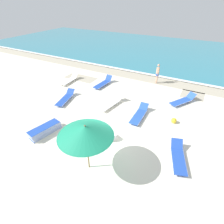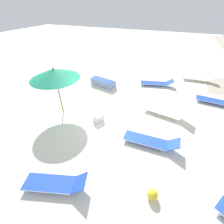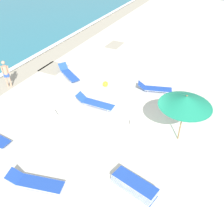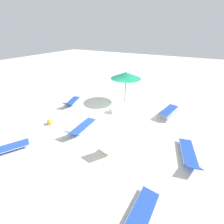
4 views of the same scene
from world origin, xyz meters
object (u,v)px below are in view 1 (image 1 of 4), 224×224
at_px(beach_umbrella, 85,131).
at_px(beach_ball, 174,121).
at_px(lounger_stack, 45,130).
at_px(sun_lounger_near_water_right, 178,157).
at_px(cooler_box, 111,136).
at_px(sun_lounger_under_umbrella, 69,80).
at_px(sun_lounger_beside_umbrella, 103,83).
at_px(sun_lounger_near_water_left, 183,100).
at_px(sun_lounger_mid_beach_pair_a, 111,103).
at_px(beachgoer_wading_adult, 158,72).
at_px(sun_lounger_mid_beach_solo, 139,114).
at_px(sun_lounger_mid_beach_pair_b, 65,98).

height_order(beach_umbrella, beach_ball, beach_umbrella).
xyz_separation_m(lounger_stack, sun_lounger_near_water_right, (7.18, 1.63, -0.04)).
bearing_deg(beach_ball, cooler_box, -130.56).
height_order(sun_lounger_under_umbrella, sun_lounger_near_water_right, sun_lounger_under_umbrella).
height_order(beach_umbrella, sun_lounger_beside_umbrella, beach_umbrella).
relative_size(sun_lounger_near_water_left, beach_ball, 6.49).
height_order(sun_lounger_under_umbrella, sun_lounger_mid_beach_pair_a, sun_lounger_mid_beach_pair_a).
bearing_deg(sun_lounger_near_water_right, beachgoer_wading_adult, 95.60).
bearing_deg(sun_lounger_mid_beach_solo, sun_lounger_mid_beach_pair_b, -175.23).
distance_m(sun_lounger_beside_umbrella, sun_lounger_near_water_left, 6.82).
height_order(sun_lounger_near_water_right, sun_lounger_mid_beach_pair_b, sun_lounger_near_water_right).
xyz_separation_m(beach_umbrella, sun_lounger_mid_beach_pair_a, (-1.76, 5.32, -1.97)).
relative_size(sun_lounger_near_water_left, sun_lounger_mid_beach_solo, 0.98).
xyz_separation_m(sun_lounger_under_umbrella, sun_lounger_mid_beach_pair_a, (5.41, -1.83, 0.00)).
height_order(beach_umbrella, sun_lounger_near_water_right, beach_umbrella).
distance_m(sun_lounger_near_water_left, sun_lounger_mid_beach_pair_b, 8.85).
distance_m(sun_lounger_near_water_right, sun_lounger_mid_beach_solo, 3.90).
xyz_separation_m(sun_lounger_near_water_right, sun_lounger_mid_beach_pair_a, (-5.33, 2.91, 0.00)).
distance_m(sun_lounger_under_umbrella, beach_ball, 10.05).
height_order(sun_lounger_mid_beach_pair_a, beachgoer_wading_adult, beachgoer_wading_adult).
relative_size(beach_umbrella, lounger_stack, 1.26).
xyz_separation_m(beach_umbrella, beachgoer_wading_adult, (-0.01, 10.81, -1.19)).
distance_m(sun_lounger_mid_beach_pair_b, beachgoer_wading_adult, 8.34).
xyz_separation_m(sun_lounger_beside_umbrella, sun_lounger_mid_beach_solo, (4.62, -3.11, -0.01)).
bearing_deg(sun_lounger_near_water_left, lounger_stack, -99.23).
bearing_deg(sun_lounger_under_umbrella, sun_lounger_near_water_left, 3.18).
bearing_deg(sun_lounger_mid_beach_pair_b, sun_lounger_mid_beach_solo, -7.49).
distance_m(sun_lounger_under_umbrella, beachgoer_wading_adult, 8.07).
xyz_separation_m(sun_lounger_mid_beach_pair_b, cooler_box, (5.16, -2.13, -0.02)).
bearing_deg(sun_lounger_mid_beach_pair_b, sun_lounger_near_water_left, 12.57).
bearing_deg(sun_lounger_beside_umbrella, sun_lounger_near_water_left, 5.93).
bearing_deg(cooler_box, sun_lounger_mid_beach_pair_a, -37.87).
relative_size(lounger_stack, sun_lounger_mid_beach_solo, 0.88).
bearing_deg(cooler_box, lounger_stack, 44.22).
relative_size(beach_umbrella, beachgoer_wading_adult, 1.42).
bearing_deg(sun_lounger_near_water_left, sun_lounger_mid_beach_pair_a, -115.96).
bearing_deg(beach_ball, sun_lounger_near_water_left, 89.10).
distance_m(sun_lounger_near_water_right, sun_lounger_mid_beach_pair_b, 8.94).
distance_m(beach_umbrella, sun_lounger_mid_beach_solo, 5.34).
bearing_deg(sun_lounger_mid_beach_pair_a, lounger_stack, -102.67).
xyz_separation_m(lounger_stack, sun_lounger_mid_beach_pair_b, (-1.56, 3.53, -0.04)).
relative_size(sun_lounger_under_umbrella, sun_lounger_near_water_right, 1.04).
xyz_separation_m(sun_lounger_under_umbrella, beachgoer_wading_adult, (7.15, 3.67, 0.79)).
height_order(beach_umbrella, sun_lounger_under_umbrella, beach_umbrella).
height_order(sun_lounger_near_water_left, cooler_box, sun_lounger_near_water_left).
bearing_deg(sun_lounger_mid_beach_pair_a, beachgoer_wading_adult, 82.00).
bearing_deg(cooler_box, beach_umbrella, 113.15).
bearing_deg(lounger_stack, beach_umbrella, 0.54).
xyz_separation_m(beach_umbrella, sun_lounger_mid_beach_solo, (0.59, 4.93, -1.98)).
bearing_deg(sun_lounger_mid_beach_solo, sun_lounger_near_water_left, 54.97).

